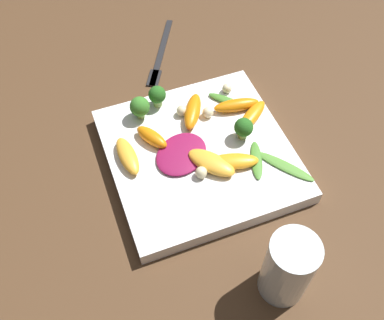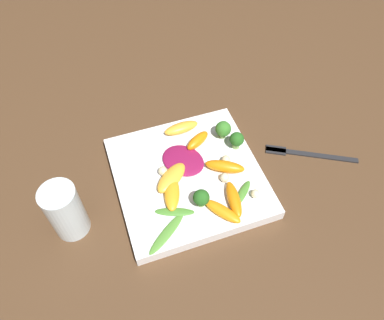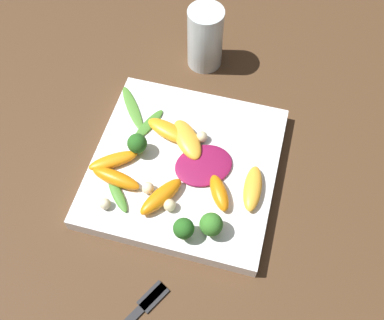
% 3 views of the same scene
% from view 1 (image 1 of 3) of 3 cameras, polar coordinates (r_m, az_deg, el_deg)
% --- Properties ---
extents(ground_plane, '(2.40, 2.40, 0.00)m').
position_cam_1_polar(ground_plane, '(0.71, 0.92, 0.06)').
color(ground_plane, '#4C331E').
extents(plate, '(0.27, 0.27, 0.03)m').
position_cam_1_polar(plate, '(0.70, 0.93, 0.66)').
color(plate, white).
rests_on(plate, ground_plane).
extents(drinking_glass, '(0.06, 0.06, 0.11)m').
position_cam_1_polar(drinking_glass, '(0.57, 12.08, -13.29)').
color(drinking_glass, silver).
rests_on(drinking_glass, ground_plane).
extents(fork, '(0.17, 0.10, 0.01)m').
position_cam_1_polar(fork, '(0.86, -4.18, 12.75)').
color(fork, '#262628').
rests_on(fork, ground_plane).
extents(radicchio_leaf_0, '(0.11, 0.11, 0.01)m').
position_cam_1_polar(radicchio_leaf_0, '(0.68, -1.33, 0.72)').
color(radicchio_leaf_0, maroon).
rests_on(radicchio_leaf_0, plate).
extents(orange_segment_0, '(0.07, 0.03, 0.02)m').
position_cam_1_polar(orange_segment_0, '(0.68, -8.19, 0.53)').
color(orange_segment_0, '#FCAD33').
rests_on(orange_segment_0, plate).
extents(orange_segment_1, '(0.05, 0.08, 0.02)m').
position_cam_1_polar(orange_segment_1, '(0.67, 5.24, -0.17)').
color(orange_segment_1, orange).
rests_on(orange_segment_1, plate).
extents(orange_segment_2, '(0.06, 0.07, 0.02)m').
position_cam_1_polar(orange_segment_2, '(0.73, 7.63, 5.61)').
color(orange_segment_2, orange).
rests_on(orange_segment_2, plate).
extents(orange_segment_3, '(0.08, 0.06, 0.02)m').
position_cam_1_polar(orange_segment_3, '(0.72, 0.09, 6.19)').
color(orange_segment_3, orange).
rests_on(orange_segment_3, plate).
extents(orange_segment_4, '(0.08, 0.07, 0.02)m').
position_cam_1_polar(orange_segment_4, '(0.66, 2.48, -0.34)').
color(orange_segment_4, '#FCAD33').
rests_on(orange_segment_4, plate).
extents(orange_segment_5, '(0.06, 0.05, 0.02)m').
position_cam_1_polar(orange_segment_5, '(0.69, -5.14, 2.91)').
color(orange_segment_5, orange).
rests_on(orange_segment_5, plate).
extents(orange_segment_6, '(0.03, 0.08, 0.02)m').
position_cam_1_polar(orange_segment_6, '(0.74, 5.66, 6.94)').
color(orange_segment_6, orange).
rests_on(orange_segment_6, plate).
extents(broccoli_floret_0, '(0.03, 0.03, 0.04)m').
position_cam_1_polar(broccoli_floret_0, '(0.72, -6.65, 6.70)').
color(broccoli_floret_0, '#7A9E51').
rests_on(broccoli_floret_0, plate).
extents(broccoli_floret_1, '(0.03, 0.03, 0.04)m').
position_cam_1_polar(broccoli_floret_1, '(0.73, -4.44, 8.17)').
color(broccoli_floret_1, '#84AD5B').
rests_on(broccoli_floret_1, plate).
extents(broccoli_floret_2, '(0.03, 0.03, 0.04)m').
position_cam_1_polar(broccoli_floret_2, '(0.69, 6.73, 3.80)').
color(broccoli_floret_2, '#7A9E51').
rests_on(broccoli_floret_2, plate).
extents(arugula_sprig_0, '(0.07, 0.04, 0.00)m').
position_cam_1_polar(arugula_sprig_0, '(0.68, 8.19, -0.01)').
color(arugula_sprig_0, '#47842D').
rests_on(arugula_sprig_0, plate).
extents(arugula_sprig_1, '(0.05, 0.05, 0.01)m').
position_cam_1_polar(arugula_sprig_1, '(0.75, 4.25, 7.63)').
color(arugula_sprig_1, '#47842D').
rests_on(arugula_sprig_1, plate).
extents(arugula_sprig_2, '(0.09, 0.07, 0.00)m').
position_cam_1_polar(arugula_sprig_2, '(0.68, 11.72, -0.78)').
color(arugula_sprig_2, '#518E33').
rests_on(arugula_sprig_2, plate).
extents(macadamia_nut_0, '(0.02, 0.02, 0.02)m').
position_cam_1_polar(macadamia_nut_0, '(0.65, 1.18, -1.59)').
color(macadamia_nut_0, beige).
rests_on(macadamia_nut_0, plate).
extents(macadamia_nut_1, '(0.02, 0.02, 0.02)m').
position_cam_1_polar(macadamia_nut_1, '(0.77, 4.47, 9.07)').
color(macadamia_nut_1, beige).
rests_on(macadamia_nut_1, plate).
extents(macadamia_nut_2, '(0.02, 0.02, 0.02)m').
position_cam_1_polar(macadamia_nut_2, '(0.73, 2.02, 6.08)').
color(macadamia_nut_2, beige).
rests_on(macadamia_nut_2, plate).
extents(macadamia_nut_3, '(0.02, 0.02, 0.02)m').
position_cam_1_polar(macadamia_nut_3, '(0.73, -1.52, 6.21)').
color(macadamia_nut_3, beige).
rests_on(macadamia_nut_3, plate).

